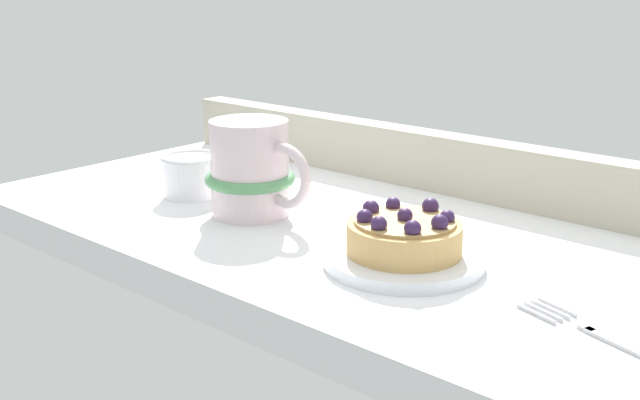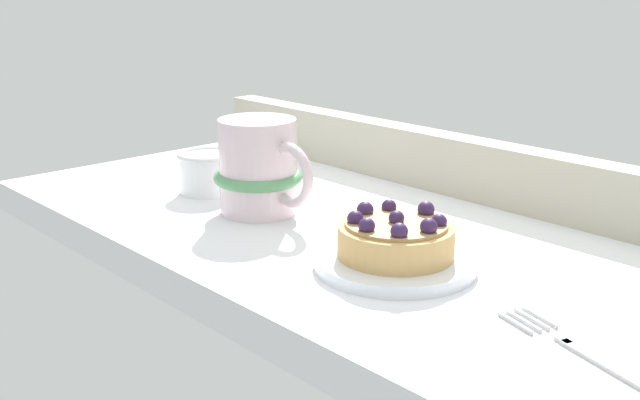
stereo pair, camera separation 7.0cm
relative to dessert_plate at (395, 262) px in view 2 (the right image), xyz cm
name	(u,v)px [view 2 (the right image)]	position (x,y,z in cm)	size (l,w,h in cm)	color
ground_plane	(387,257)	(-5.06, 4.67, -2.21)	(89.09, 37.09, 3.41)	white
window_rail_back	(498,174)	(-5.06, 21.56, 2.67)	(87.31, 3.30, 6.36)	#B2AD99
dessert_plate	(395,262)	(0.00, 0.00, 0.00)	(13.47, 13.47, 1.08)	silver
raspberry_tart	(396,237)	(0.00, 0.00, 2.13)	(9.60, 9.60, 4.00)	tan
coffee_mug	(260,168)	(-19.41, 1.28, 4.15)	(12.55, 9.01, 9.60)	silver
dessert_fork	(592,355)	(18.96, -2.62, -0.20)	(15.81, 6.04, 0.60)	#B7B7BC
sugar_bowl	(207,171)	(-29.29, 1.62, 1.94)	(6.49, 6.49, 4.58)	white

